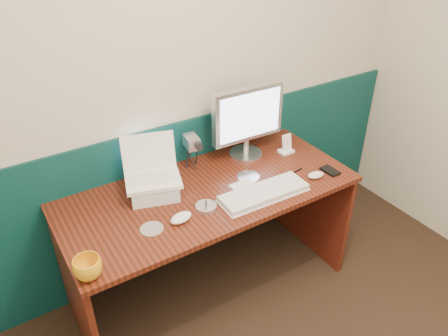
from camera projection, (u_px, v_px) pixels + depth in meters
back_wall at (158, 83)px, 2.30m from camera, size 3.50×0.04×2.50m
wainscot at (169, 199)px, 2.70m from camera, size 3.48×0.02×1.00m
desk at (210, 243)px, 2.55m from camera, size 1.60×0.70×0.75m
laptop_riser at (154, 188)px, 2.29m from camera, size 0.29×0.27×0.08m
laptop at (151, 162)px, 2.20m from camera, size 0.33×0.29×0.23m
monitor at (247, 122)px, 2.54m from camera, size 0.45×0.14×0.45m
keyboard at (264, 193)px, 2.29m from camera, size 0.49×0.18×0.03m
mouse_right at (316, 175)px, 2.44m from camera, size 0.11×0.07×0.03m
mouse_left at (181, 218)px, 2.11m from camera, size 0.13×0.09×0.04m
mug at (88, 268)px, 1.79m from camera, size 0.13×0.13×0.10m
camcorder at (192, 151)px, 2.48m from camera, size 0.12×0.16×0.22m
cd_spindle at (206, 207)px, 2.20m from camera, size 0.11×0.11×0.02m
cd_loose_a at (152, 229)px, 2.07m from camera, size 0.11×0.11×0.00m
cd_loose_b at (248, 176)px, 2.46m from camera, size 0.13×0.13×0.00m
pen at (293, 173)px, 2.48m from camera, size 0.14×0.03×0.01m
papers at (243, 185)px, 2.38m from camera, size 0.14×0.09×0.00m
dock at (286, 151)px, 2.68m from camera, size 0.09×0.07×0.02m
music_player at (287, 143)px, 2.65m from camera, size 0.06×0.03×0.10m
pda at (330, 171)px, 2.50m from camera, size 0.07×0.11×0.01m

